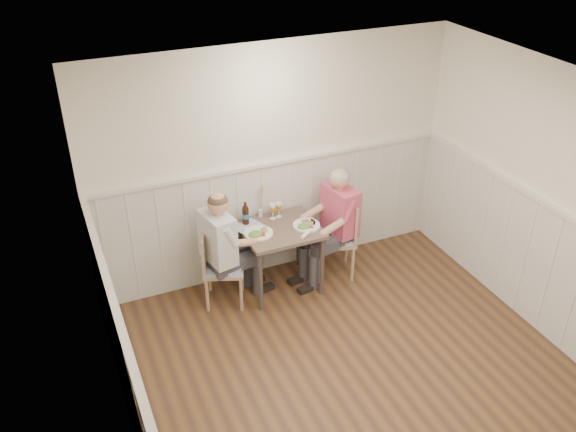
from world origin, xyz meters
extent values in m
plane|color=#472D1F|center=(0.00, 0.00, 0.00)|extent=(4.50, 4.50, 0.00)
cube|color=white|center=(0.00, 2.25, 1.30)|extent=(4.00, 0.04, 2.60)
cube|color=white|center=(-2.00, 0.00, 1.30)|extent=(0.04, 4.50, 2.60)
cube|color=white|center=(0.00, 0.00, 2.59)|extent=(4.00, 4.50, 0.02)
cube|color=silver|center=(0.00, 2.23, 0.65)|extent=(3.98, 0.03, 1.30)
cube|color=silver|center=(-1.99, 0.00, 0.65)|extent=(0.03, 4.48, 1.30)
cube|color=silver|center=(1.99, 0.00, 0.65)|extent=(0.03, 4.48, 1.30)
cube|color=silver|center=(0.00, 2.22, 1.32)|extent=(3.98, 0.06, 0.04)
cube|color=silver|center=(-1.97, 0.00, 1.32)|extent=(0.06, 4.48, 0.04)
cube|color=brown|center=(-0.10, 1.84, 0.73)|extent=(0.80, 0.70, 0.04)
cylinder|color=#3F3833|center=(-0.45, 1.54, 0.35)|extent=(0.05, 0.05, 0.71)
cylinder|color=#3F3833|center=(-0.45, 2.14, 0.35)|extent=(0.05, 0.05, 0.71)
cylinder|color=#3F3833|center=(0.25, 1.54, 0.35)|extent=(0.05, 0.05, 0.71)
cylinder|color=#3F3833|center=(0.25, 2.14, 0.35)|extent=(0.05, 0.05, 0.71)
cube|color=tan|center=(0.54, 1.85, 0.45)|extent=(0.55, 0.55, 0.04)
cube|color=#5F7DC7|center=(0.54, 1.85, 0.49)|extent=(0.49, 0.49, 0.03)
cube|color=tan|center=(0.73, 1.79, 0.70)|extent=(0.16, 0.43, 0.46)
cylinder|color=tan|center=(0.67, 1.61, 0.21)|extent=(0.04, 0.04, 0.43)
cylinder|color=tan|center=(0.31, 1.73, 0.21)|extent=(0.04, 0.04, 0.43)
cylinder|color=tan|center=(0.78, 1.97, 0.21)|extent=(0.04, 0.04, 0.43)
cylinder|color=tan|center=(0.42, 2.08, 0.21)|extent=(0.04, 0.04, 0.43)
cube|color=tan|center=(-0.74, 1.84, 0.42)|extent=(0.53, 0.53, 0.04)
cube|color=#5F7DC7|center=(-0.74, 1.84, 0.45)|extent=(0.48, 0.48, 0.03)
cube|color=tan|center=(-0.92, 1.91, 0.65)|extent=(0.17, 0.39, 0.43)
cylinder|color=tan|center=(-0.84, 2.07, 0.20)|extent=(0.04, 0.04, 0.40)
cylinder|color=tan|center=(-0.52, 1.94, 0.20)|extent=(0.04, 0.04, 0.40)
cylinder|color=tan|center=(-0.97, 1.74, 0.20)|extent=(0.04, 0.04, 0.40)
cylinder|color=tan|center=(-0.64, 1.61, 0.20)|extent=(0.04, 0.04, 0.40)
cube|color=#3F3F47|center=(0.57, 1.81, 0.22)|extent=(0.49, 0.46, 0.44)
cube|color=#3F3F47|center=(0.37, 1.78, 0.50)|extent=(0.46, 0.41, 0.13)
cube|color=#CB5471|center=(0.57, 1.81, 0.82)|extent=(0.30, 0.46, 0.53)
sphere|color=tan|center=(0.57, 1.81, 1.21)|extent=(0.21, 0.21, 0.21)
sphere|color=#A5A5A0|center=(0.57, 1.81, 1.24)|extent=(0.20, 0.20, 0.20)
cube|color=black|center=(0.22, 1.75, 0.83)|extent=(0.03, 0.07, 0.13)
cube|color=#3F3F47|center=(-0.78, 1.82, 0.22)|extent=(0.49, 0.46, 0.43)
cube|color=#3F3F47|center=(-0.59, 1.86, 0.49)|extent=(0.47, 0.42, 0.13)
cube|color=silver|center=(-0.78, 1.82, 0.81)|extent=(0.31, 0.46, 0.53)
sphere|color=tan|center=(-0.78, 1.82, 1.19)|extent=(0.21, 0.21, 0.21)
sphere|color=#4C3828|center=(-0.78, 1.82, 1.22)|extent=(0.20, 0.20, 0.20)
cylinder|color=white|center=(0.16, 1.76, 0.76)|extent=(0.29, 0.29, 0.02)
ellipsoid|color=#3F722D|center=(0.12, 1.73, 0.80)|extent=(0.14, 0.12, 0.05)
sphere|color=tan|center=(0.22, 1.77, 0.79)|extent=(0.04, 0.04, 0.04)
cube|color=#965E52|center=(0.18, 1.83, 0.78)|extent=(0.09, 0.05, 0.01)
cylinder|color=white|center=(0.24, 1.83, 0.79)|extent=(0.06, 0.06, 0.03)
cylinder|color=white|center=(-0.36, 1.82, 0.76)|extent=(0.30, 0.30, 0.02)
ellipsoid|color=#3F722D|center=(-0.40, 1.78, 0.80)|extent=(0.15, 0.12, 0.06)
sphere|color=tan|center=(-0.29, 1.83, 0.79)|extent=(0.04, 0.04, 0.04)
cylinder|color=silver|center=(-0.03, 2.06, 0.75)|extent=(0.06, 0.06, 0.01)
cylinder|color=silver|center=(-0.03, 2.06, 0.79)|extent=(0.01, 0.01, 0.08)
cone|color=orange|center=(-0.03, 2.06, 0.86)|extent=(0.07, 0.07, 0.07)
cylinder|color=silver|center=(-0.03, 2.06, 0.91)|extent=(0.07, 0.07, 0.03)
cylinder|color=silver|center=(-0.10, 2.05, 0.75)|extent=(0.06, 0.06, 0.01)
cylinder|color=silver|center=(-0.10, 2.05, 0.79)|extent=(0.01, 0.01, 0.08)
cone|color=orange|center=(-0.10, 2.05, 0.86)|extent=(0.07, 0.07, 0.07)
cylinder|color=silver|center=(-0.10, 2.05, 0.91)|extent=(0.07, 0.07, 0.03)
cylinder|color=black|center=(-0.41, 2.06, 0.84)|extent=(0.07, 0.07, 0.19)
cone|color=black|center=(-0.41, 2.06, 0.96)|extent=(0.07, 0.07, 0.04)
cylinder|color=black|center=(-0.41, 2.06, 0.99)|extent=(0.03, 0.03, 0.03)
cylinder|color=#2B60B4|center=(-0.41, 2.06, 0.85)|extent=(0.07, 0.07, 0.05)
cylinder|color=white|center=(0.09, 1.60, 0.77)|extent=(0.17, 0.14, 0.04)
cylinder|color=silver|center=(-0.21, 2.14, 0.79)|extent=(0.05, 0.05, 0.08)
cylinder|color=#C3B880|center=(-0.21, 2.14, 0.94)|extent=(0.03, 0.03, 0.27)
cone|color=#C3B880|center=(-0.21, 2.14, 1.11)|extent=(0.04, 0.04, 0.10)
cube|color=#5F7DC7|center=(-0.40, 1.99, 0.75)|extent=(0.35, 0.31, 0.01)
camera|label=1|loc=(-2.20, -3.19, 4.07)|focal=38.00mm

